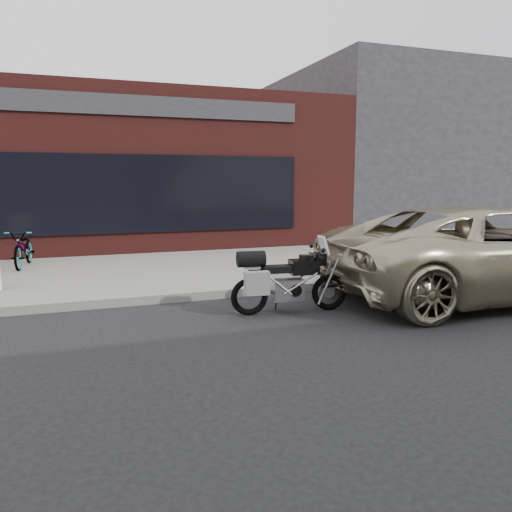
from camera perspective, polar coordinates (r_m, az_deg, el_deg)
name	(u,v)px	position (r m, az deg, el deg)	size (l,w,h in m)	color
ground	(379,380)	(5.46, 13.92, -13.62)	(120.00, 120.00, 0.00)	black
near_sidewalk	(210,265)	(11.71, -5.33, -1.08)	(44.00, 6.00, 0.15)	gray
storefront	(101,174)	(18.19, -17.26, 8.91)	(14.00, 10.07, 4.50)	#551E1B
neighbour_building	(397,157)	(22.29, 15.79, 10.79)	(10.00, 10.00, 6.00)	#28272C
motorcycle	(283,281)	(7.71, 3.10, -2.82)	(1.89, 0.61, 1.19)	black
minivan	(489,252)	(9.57, 25.06, 0.40)	(2.68, 5.82, 1.62)	#B8AC8F
bicycle_front	(24,248)	(12.12, -25.01, 0.79)	(0.54, 1.56, 0.82)	gray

